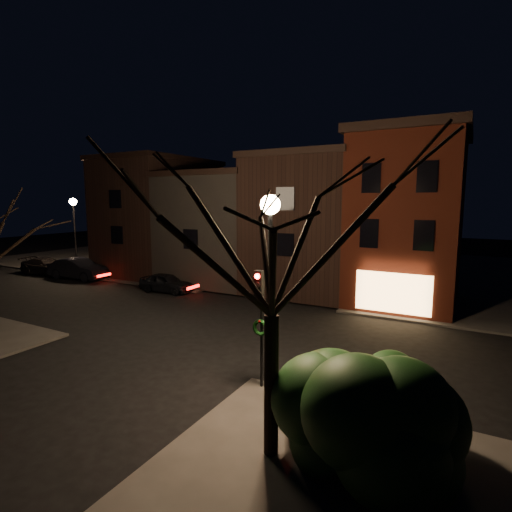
# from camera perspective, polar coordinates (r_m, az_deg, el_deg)

# --- Properties ---
(ground) EXTENTS (120.00, 120.00, 0.00)m
(ground) POSITION_cam_1_polar(r_m,az_deg,el_deg) (21.43, -5.84, -9.53)
(ground) COLOR black
(ground) RESTS_ON ground
(sidewalk_far_left) EXTENTS (30.00, 30.00, 0.12)m
(sidewalk_far_left) POSITION_cam_1_polar(r_m,az_deg,el_deg) (48.95, -11.98, 0.32)
(sidewalk_far_left) COLOR #2D2B28
(sidewalk_far_left) RESTS_ON ground
(corner_building) EXTENTS (6.50, 8.50, 10.50)m
(corner_building) POSITION_cam_1_polar(r_m,az_deg,el_deg) (26.57, 20.82, 5.23)
(corner_building) COLOR #4D180D
(corner_building) RESTS_ON ground
(row_building_a) EXTENTS (7.30, 10.30, 9.40)m
(row_building_a) POSITION_cam_1_polar(r_m,az_deg,el_deg) (29.18, 8.28, 4.75)
(row_building_a) COLOR black
(row_building_a) RESTS_ON ground
(row_building_b) EXTENTS (7.80, 10.30, 8.40)m
(row_building_b) POSITION_cam_1_polar(r_m,az_deg,el_deg) (32.44, -3.87, 4.25)
(row_building_b) COLOR black
(row_building_b) RESTS_ON ground
(row_building_c) EXTENTS (7.30, 10.30, 9.90)m
(row_building_c) POSITION_cam_1_polar(r_m,az_deg,el_deg) (36.80, -13.51, 5.66)
(row_building_c) COLOR black
(row_building_c) RESTS_ON ground
(street_lamp_near) EXTENTS (0.60, 0.60, 6.48)m
(street_lamp_near) POSITION_cam_1_polar(r_m,az_deg,el_deg) (12.17, 2.02, 2.06)
(street_lamp_near) COLOR black
(street_lamp_near) RESTS_ON sidewalk_near_right
(street_lamp_far) EXTENTS (0.60, 0.60, 6.48)m
(street_lamp_far) POSITION_cam_1_polar(r_m,az_deg,el_deg) (38.32, -24.59, 5.38)
(street_lamp_far) COLOR black
(street_lamp_far) RESTS_ON sidewalk_far_left
(traffic_signal) EXTENTS (0.58, 0.38, 4.05)m
(traffic_signal) POSITION_cam_1_polar(r_m,az_deg,el_deg) (13.32, 0.60, -7.82)
(traffic_signal) COLOR black
(traffic_signal) RESTS_ON sidewalk_near_right
(bare_tree_right) EXTENTS (6.40, 6.40, 8.50)m
(bare_tree_right) POSITION_cam_1_polar(r_m,az_deg,el_deg) (9.29, 2.34, 6.20)
(bare_tree_right) COLOR black
(bare_tree_right) RESTS_ON sidewalk_near_right
(evergreen_bush) EXTENTS (3.57, 3.57, 2.81)m
(evergreen_bush) POSITION_cam_1_polar(r_m,az_deg,el_deg) (10.32, 14.23, -20.68)
(evergreen_bush) COLOR black
(evergreen_bush) RESTS_ON sidewalk_near_right
(parked_car_a) EXTENTS (4.05, 1.84, 1.35)m
(parked_car_a) POSITION_cam_1_polar(r_m,az_deg,el_deg) (28.85, -12.70, -3.73)
(parked_car_a) COLOR black
(parked_car_a) RESTS_ON ground
(parked_car_b) EXTENTS (5.36, 2.27, 1.72)m
(parked_car_b) POSITION_cam_1_polar(r_m,az_deg,el_deg) (35.80, -24.06, -1.67)
(parked_car_b) COLOR black
(parked_car_b) RESTS_ON ground
(parked_car_c) EXTENTS (5.18, 2.42, 1.46)m
(parked_car_c) POSITION_cam_1_polar(r_m,az_deg,el_deg) (39.13, -27.71, -1.32)
(parked_car_c) COLOR black
(parked_car_c) RESTS_ON ground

